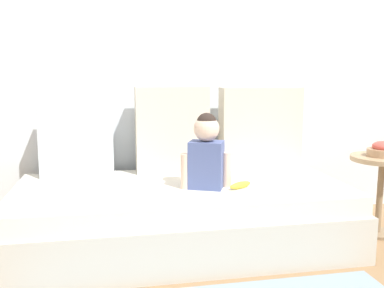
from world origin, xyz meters
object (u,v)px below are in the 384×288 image
object	(u,v)px
side_table	(381,175)
toddler	(206,152)
banana	(240,185)
fruit_bowl	(383,150)
couch	(181,216)
throw_pillow_right	(260,128)
throw_pillow_left	(77,142)
throw_pillow_center	(172,129)

from	to	relation	value
side_table	toddler	bearing A→B (deg)	-177.77
banana	fruit_bowl	world-z (taller)	fruit_bowl
couch	side_table	bearing A→B (deg)	-2.17
couch	side_table	world-z (taller)	side_table
couch	fruit_bowl	distance (m)	1.38
throw_pillow_right	banana	bearing A→B (deg)	-119.99
side_table	throw_pillow_left	bearing A→B (deg)	167.66
throw_pillow_right	side_table	xyz separation A→B (m)	(0.69, -0.43, -0.27)
toddler	fruit_bowl	world-z (taller)	toddler
couch	throw_pillow_right	bearing A→B (deg)	30.79
throw_pillow_center	throw_pillow_right	distance (m)	0.64
throw_pillow_right	toddler	size ratio (longest dim) A/B	1.29
toddler	couch	bearing A→B (deg)	144.54
couch	fruit_bowl	bearing A→B (deg)	-2.17
throw_pillow_right	throw_pillow_left	bearing A→B (deg)	180.00
couch	throw_pillow_right	distance (m)	0.89
couch	toddler	bearing A→B (deg)	-35.46
throw_pillow_left	couch	bearing A→B (deg)	-30.79
throw_pillow_right	fruit_bowl	size ratio (longest dim) A/B	2.90
banana	toddler	bearing A→B (deg)	164.90
couch	throw_pillow_center	world-z (taller)	throw_pillow_center
throw_pillow_left	throw_pillow_center	xyz separation A→B (m)	(0.64, 0.00, 0.07)
banana	side_table	size ratio (longest dim) A/B	0.32
couch	throw_pillow_left	distance (m)	0.85
throw_pillow_left	throw_pillow_right	bearing A→B (deg)	0.00
throw_pillow_left	banana	xyz separation A→B (m)	(0.97, -0.53, -0.20)
couch	throw_pillow_center	xyz separation A→B (m)	(0.00, 0.38, 0.49)
throw_pillow_left	throw_pillow_right	distance (m)	1.27
throw_pillow_left	banana	size ratio (longest dim) A/B	2.78
throw_pillow_left	toddler	bearing A→B (deg)	-31.65
couch	side_table	distance (m)	1.35
throw_pillow_center	banana	size ratio (longest dim) A/B	3.44
fruit_bowl	throw_pillow_right	bearing A→B (deg)	148.11
toddler	side_table	world-z (taller)	toddler
throw_pillow_center	side_table	bearing A→B (deg)	-17.94
throw_pillow_right	side_table	size ratio (longest dim) A/B	1.08
banana	side_table	xyz separation A→B (m)	(1.00, 0.10, -0.00)
throw_pillow_right	toddler	distance (m)	0.69
throw_pillow_left	toddler	size ratio (longest dim) A/B	1.06
throw_pillow_right	banana	world-z (taller)	throw_pillow_right
fruit_bowl	side_table	bearing A→B (deg)	1.79
throw_pillow_left	fruit_bowl	world-z (taller)	throw_pillow_left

